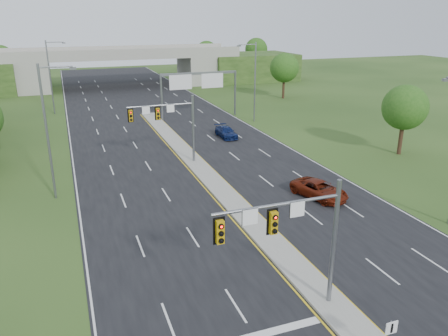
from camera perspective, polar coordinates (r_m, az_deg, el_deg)
name	(u,v)px	position (r m, az deg, el deg)	size (l,w,h in m)	color
ground	(328,303)	(24.85, 13.45, -16.76)	(240.00, 240.00, 0.00)	#244016
road	(171,138)	(54.65, -6.94, 3.88)	(24.00, 160.00, 0.02)	black
median	(200,167)	(43.54, -3.20, 0.08)	(2.00, 54.00, 0.16)	gray
lane_markings	(179,152)	(48.83, -5.93, 2.06)	(23.72, 160.00, 0.01)	gold
signal_mast_near	(296,231)	(21.27, 9.39, -8.08)	(6.62, 0.60, 7.00)	slate
signal_mast_far	(171,120)	(43.49, -6.94, 6.29)	(6.62, 0.60, 7.00)	slate
keep_right_sign	(390,335)	(21.18, 20.86, -19.70)	(0.60, 0.13, 2.20)	slate
sign_gantry	(198,82)	(64.69, -3.39, 11.12)	(11.58, 0.44, 6.67)	slate
overpass	(120,69)	(97.69, -13.43, 12.41)	(80.00, 14.00, 8.10)	gray
lightpole_l_mid	(49,127)	(37.31, -21.90, 5.03)	(2.85, 0.25, 11.00)	slate
lightpole_l_far	(51,74)	(71.85, -21.64, 11.34)	(2.85, 0.25, 11.00)	slate
lightpole_r_far	(254,78)	(62.30, 3.91, 11.59)	(2.85, 0.25, 11.00)	slate
tree_r_near	(405,107)	(50.58, 22.56, 7.31)	(4.80, 4.80, 7.60)	#382316
tree_r_mid	(284,68)	(81.30, 7.89, 12.83)	(5.20, 5.20, 8.12)	#382316
tree_back_b	(1,58)	(111.37, -27.12, 12.67)	(5.60, 5.60, 8.32)	#382316
tree_back_c	(207,52)	(116.39, -2.29, 14.90)	(5.60, 5.60, 8.32)	#382316
tree_back_d	(256,49)	(121.43, 4.23, 15.20)	(6.00, 6.00, 8.85)	#382316
car_far_a	(319,189)	(37.20, 12.34, -2.76)	(2.34, 5.08, 1.41)	#5E1809
car_far_b	(226,132)	(54.59, 0.28, 4.72)	(1.82, 4.48, 1.30)	#0B1846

